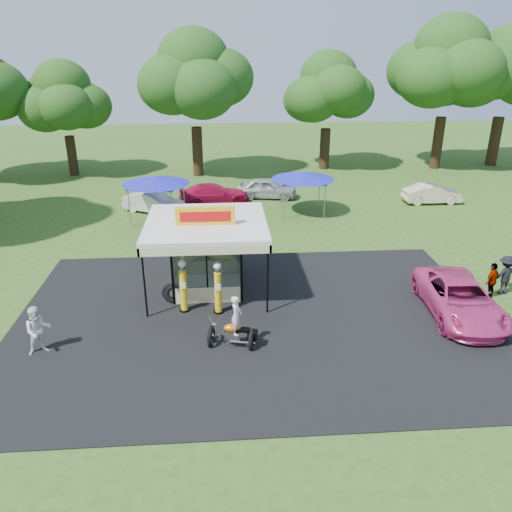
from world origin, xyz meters
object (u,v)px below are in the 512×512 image
object	(u,v)px
bg_car_e	(432,194)
tent_west	(156,180)
spectator_east_a	(505,275)
spectator_east_b	(492,280)
tent_east	(303,176)
pink_sedan	(459,298)
gas_pump_right	(218,289)
bg_car_a	(154,202)
gas_pump_left	(183,287)
bg_car_c	(267,188)
bg_car_b	(214,194)
kiosk_car	(209,261)
spectator_west	(38,330)
motorcycle	(235,327)
a_frame_sign	(490,316)
gas_station_kiosk	(207,254)

from	to	relation	value
bg_car_e	tent_west	xyz separation A→B (m)	(-19.44, -2.58, 2.01)
spectator_east_a	spectator_east_b	bearing A→B (deg)	13.60
tent_east	pink_sedan	bearing A→B (deg)	-72.84
bg_car_e	tent_east	xyz separation A→B (m)	(-9.84, -1.76, 1.94)
gas_pump_right	spectator_east_b	size ratio (longest dim) A/B	1.39
bg_car_a	spectator_east_a	bearing A→B (deg)	-100.49
tent_west	spectator_east_b	bearing A→B (deg)	-36.73
gas_pump_left	gas_pump_right	size ratio (longest dim) A/B	1.02
gas_pump_right	pink_sedan	xyz separation A→B (m)	(10.16, -0.89, -0.36)
bg_car_a	bg_car_c	xyz separation A→B (m)	(8.08, 2.98, 0.04)
spectator_east_a	bg_car_b	distance (m)	20.32
kiosk_car	bg_car_e	size ratio (longest dim) A/B	0.67
kiosk_car	bg_car_a	world-z (taller)	bg_car_a
spectator_west	bg_car_e	world-z (taller)	spectator_west
spectator_east_a	bg_car_e	xyz separation A→B (m)	(2.44, 14.32, -0.24)
bg_car_a	bg_car_b	bearing A→B (deg)	-40.04
tent_west	gas_pump_left	bearing A→B (deg)	-79.02
spectator_east_b	tent_west	world-z (taller)	tent_west
bg_car_a	bg_car_c	size ratio (longest dim) A/B	0.98
motorcycle	a_frame_sign	world-z (taller)	motorcycle
bg_car_a	bg_car_b	world-z (taller)	bg_car_b
gas_pump_left	motorcycle	distance (m)	3.58
pink_sedan	motorcycle	bearing A→B (deg)	-165.75
spectator_east_b	tent_east	xyz separation A→B (m)	(-6.61, 12.91, 1.77)
tent_east	tent_west	bearing A→B (deg)	-175.16
gas_pump_left	bg_car_e	bearing A→B (deg)	41.29
gas_pump_right	bg_car_b	bearing A→B (deg)	90.98
a_frame_sign	tent_east	size ratio (longest dim) A/B	0.24
bg_car_e	spectator_west	bearing A→B (deg)	128.59
tent_east	bg_car_c	bearing A→B (deg)	116.67
gas_pump_right	motorcycle	size ratio (longest dim) A/B	1.07
kiosk_car	tent_east	world-z (taller)	tent_east
spectator_east_a	tent_east	distance (m)	14.67
gas_pump_right	bg_car_a	size ratio (longest dim) A/B	0.55
a_frame_sign	spectator_east_a	size ratio (longest dim) A/B	0.52
bg_car_a	spectator_west	bearing A→B (deg)	-160.26
kiosk_car	spectator_east_b	world-z (taller)	spectator_east_b
gas_station_kiosk	bg_car_a	world-z (taller)	gas_station_kiosk
motorcycle	gas_pump_right	bearing A→B (deg)	114.94
gas_station_kiosk	a_frame_sign	size ratio (longest dim) A/B	5.51
tent_east	spectator_east_a	bearing A→B (deg)	-59.50
gas_station_kiosk	motorcycle	xyz separation A→B (m)	(1.08, -5.03, -0.92)
gas_pump_left	spectator_east_a	bearing A→B (deg)	2.52
kiosk_car	gas_pump_right	bearing A→B (deg)	-174.26
gas_station_kiosk	kiosk_car	xyz separation A→B (m)	(-0.00, 2.21, -1.30)
spectator_west	spectator_east_b	bearing A→B (deg)	-16.38
pink_sedan	bg_car_c	distance (m)	19.44
bg_car_e	pink_sedan	bearing A→B (deg)	161.38
kiosk_car	tent_east	xyz separation A→B (m)	(6.19, 8.86, 2.15)
gas_pump_right	spectator_east_a	distance (m)	13.16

